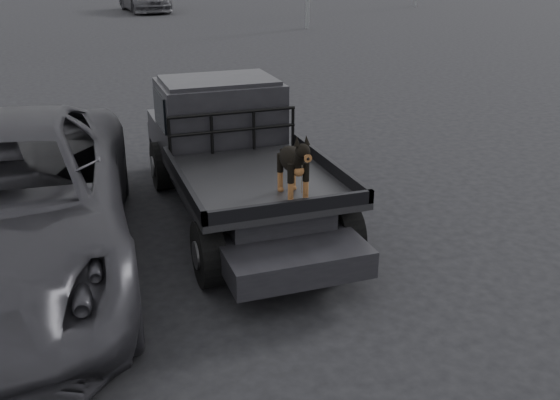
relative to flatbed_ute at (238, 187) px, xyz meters
name	(u,v)px	position (x,y,z in m)	size (l,w,h in m)	color
ground	(359,289)	(0.72, -2.39, -0.46)	(120.00, 120.00, 0.00)	black
flatbed_ute	(238,187)	(0.00, 0.00, 0.00)	(2.00, 5.40, 0.92)	black
ute_cab	(219,108)	(0.00, 0.95, 0.90)	(1.72, 1.30, 0.88)	black
headache_rack	(233,132)	(0.00, 0.20, 0.74)	(1.80, 0.08, 0.55)	black
dog	(293,165)	(0.20, -1.63, 0.83)	(0.32, 0.60, 0.74)	black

